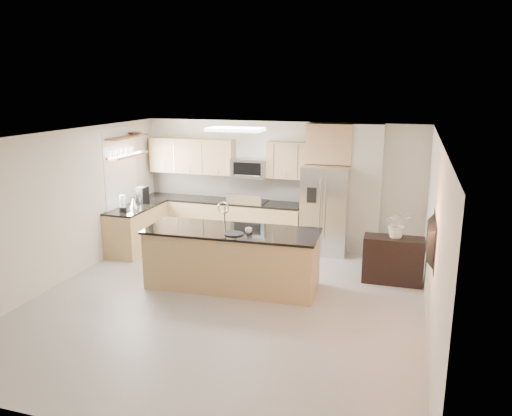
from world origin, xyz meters
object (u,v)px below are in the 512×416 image
(microwave, at_px, (250,168))
(refrigerator, at_px, (326,209))
(credenza, at_px, (393,260))
(bowl, at_px, (134,132))
(range, at_px, (248,222))
(television, at_px, (427,240))
(cup, at_px, (249,230))
(coffee_maker, at_px, (142,195))
(blender, at_px, (123,205))
(flower_vase, at_px, (398,217))
(island, at_px, (232,258))
(platter, at_px, (234,234))
(kettle, at_px, (134,203))

(microwave, relative_size, refrigerator, 0.43)
(credenza, distance_m, bowl, 5.71)
(range, height_order, television, television)
(cup, bearing_deg, microwave, 107.55)
(cup, xyz_separation_m, coffee_maker, (-2.90, 1.69, 0.04))
(cup, relative_size, coffee_maker, 0.34)
(microwave, xyz_separation_m, television, (3.51, -3.24, -0.28))
(blender, height_order, flower_vase, flower_vase)
(refrigerator, height_order, coffee_maker, refrigerator)
(range, distance_m, island, 2.37)
(blender, distance_m, television, 5.81)
(cup, bearing_deg, coffee_maker, 149.83)
(platter, bearing_deg, cup, 31.20)
(television, bearing_deg, microwave, 47.25)
(kettle, xyz_separation_m, bowl, (-0.23, 0.56, 1.35))
(refrigerator, distance_m, television, 3.62)
(range, height_order, flower_vase, flower_vase)
(platter, xyz_separation_m, blender, (-2.67, 1.01, 0.06))
(microwave, bearing_deg, range, -90.00)
(range, distance_m, flower_vase, 3.43)
(refrigerator, height_order, television, refrigerator)
(cup, distance_m, flower_vase, 2.55)
(range, xyz_separation_m, coffee_maker, (-2.09, -0.73, 0.61))
(refrigerator, distance_m, coffee_maker, 3.82)
(kettle, height_order, bowl, bowl)
(flower_vase, bearing_deg, platter, -153.69)
(range, xyz_separation_m, blender, (-2.07, -1.53, 0.59))
(refrigerator, relative_size, credenza, 1.76)
(credenza, relative_size, coffee_maker, 3.01)
(blender, xyz_separation_m, television, (5.58, -1.59, 0.29))
(flower_vase, bearing_deg, television, -77.07)
(island, height_order, television, television)
(island, relative_size, flower_vase, 4.16)
(credenza, height_order, bowl, bowl)
(coffee_maker, distance_m, flower_vase, 5.22)
(island, xyz_separation_m, flower_vase, (2.61, 1.01, 0.66))
(credenza, xyz_separation_m, blender, (-5.14, -0.20, 0.66))
(television, bearing_deg, credenza, 14.08)
(blender, bearing_deg, cup, -17.09)
(blender, distance_m, coffee_maker, 0.80)
(range, bearing_deg, flower_vase, -22.96)
(credenza, distance_m, platter, 2.81)
(platter, relative_size, bowl, 0.91)
(refrigerator, bearing_deg, bowl, -171.24)
(credenza, relative_size, kettle, 4.11)
(range, height_order, coffee_maker, coffee_maker)
(credenza, relative_size, flower_vase, 1.43)
(microwave, distance_m, bowl, 2.49)
(platter, height_order, flower_vase, flower_vase)
(blender, bearing_deg, platter, -20.77)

